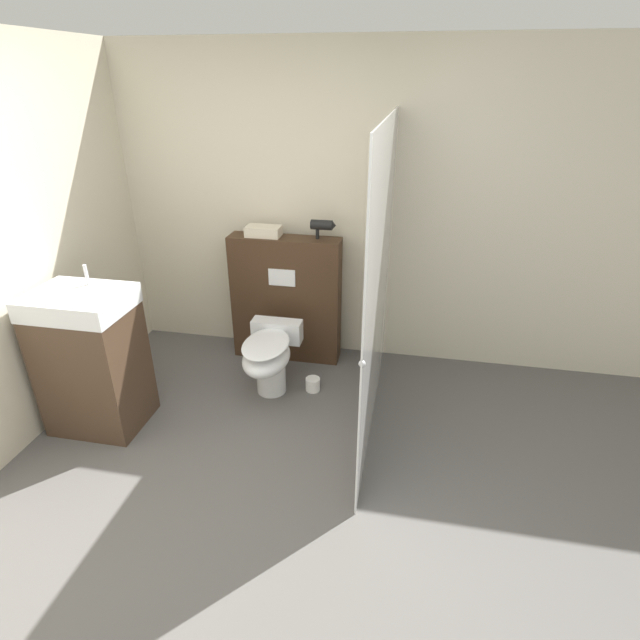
% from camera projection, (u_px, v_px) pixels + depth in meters
% --- Properties ---
extents(ground_plane, '(12.00, 12.00, 0.00)m').
position_uv_depth(ground_plane, '(242.00, 535.00, 2.70)').
color(ground_plane, '#565451').
extents(wall_back, '(8.00, 0.06, 2.50)m').
position_uv_depth(wall_back, '(320.00, 210.00, 4.04)').
color(wall_back, beige).
rests_on(wall_back, ground_plane).
extents(partition_panel, '(0.91, 0.22, 1.07)m').
position_uv_depth(partition_panel, '(286.00, 299.00, 4.20)').
color(partition_panel, '#3D2819').
rests_on(partition_panel, ground_plane).
extents(shower_glass, '(0.04, 1.87, 2.04)m').
position_uv_depth(shower_glass, '(379.00, 286.00, 3.20)').
color(shower_glass, silver).
rests_on(shower_glass, ground_plane).
extents(toilet, '(0.39, 0.63, 0.51)m').
position_uv_depth(toilet, '(269.00, 356.00, 3.77)').
color(toilet, white).
rests_on(toilet, ground_plane).
extents(sink_vanity, '(0.61, 0.49, 1.14)m').
position_uv_depth(sink_vanity, '(92.00, 360.00, 3.37)').
color(sink_vanity, '#473323').
rests_on(sink_vanity, ground_plane).
extents(hair_drier, '(0.20, 0.08, 0.15)m').
position_uv_depth(hair_drier, '(323.00, 225.00, 3.88)').
color(hair_drier, black).
rests_on(hair_drier, partition_panel).
extents(folded_towel, '(0.28, 0.16, 0.08)m').
position_uv_depth(folded_towel, '(264.00, 231.00, 3.98)').
color(folded_towel, beige).
rests_on(folded_towel, partition_panel).
extents(spare_toilet_roll, '(0.11, 0.11, 0.11)m').
position_uv_depth(spare_toilet_roll, '(313.00, 384.00, 3.92)').
color(spare_toilet_roll, white).
rests_on(spare_toilet_roll, ground_plane).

